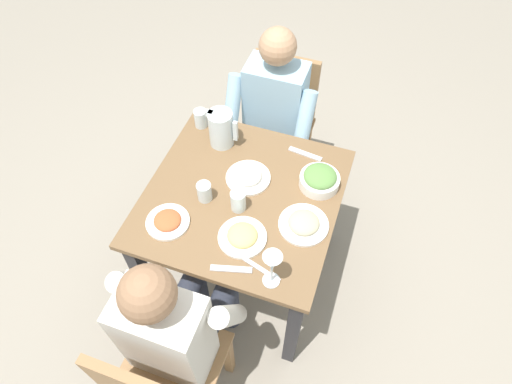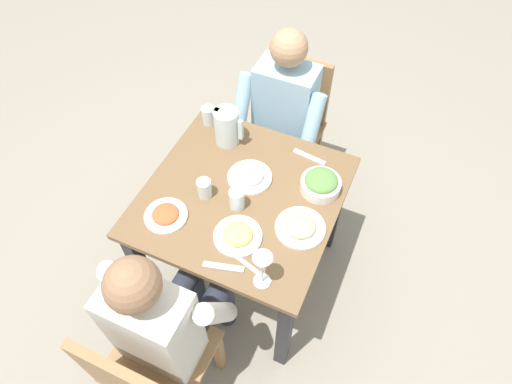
% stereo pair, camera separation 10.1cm
% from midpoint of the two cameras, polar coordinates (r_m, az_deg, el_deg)
% --- Properties ---
extents(ground_plane, '(8.00, 8.00, 0.00)m').
position_cam_midpoint_polar(ground_plane, '(2.66, -2.49, -10.17)').
color(ground_plane, gray).
extents(dining_table, '(0.87, 0.87, 0.75)m').
position_cam_midpoint_polar(dining_table, '(2.12, -3.06, -2.58)').
color(dining_table, brown).
rests_on(dining_table, ground_plane).
extents(chair_near, '(0.40, 0.40, 0.87)m').
position_cam_midpoint_polar(chair_near, '(1.98, -13.49, -22.43)').
color(chair_near, '#997047').
rests_on(chair_near, ground_plane).
extents(chair_far, '(0.40, 0.40, 0.87)m').
position_cam_midpoint_polar(chair_far, '(2.72, 1.98, 9.36)').
color(chair_far, '#997047').
rests_on(chair_far, ground_plane).
extents(diner_near, '(0.48, 0.53, 1.17)m').
position_cam_midpoint_polar(diner_near, '(1.88, -11.41, -15.78)').
color(diner_near, silver).
rests_on(diner_near, ground_plane).
extents(diner_far, '(0.48, 0.53, 1.17)m').
position_cam_midpoint_polar(diner_far, '(2.48, 0.59, 8.75)').
color(diner_far, '#9EC6E0').
rests_on(diner_far, ground_plane).
extents(water_pitcher, '(0.16, 0.12, 0.19)m').
position_cam_midpoint_polar(water_pitcher, '(2.17, -5.85, 8.08)').
color(water_pitcher, silver).
rests_on(water_pitcher, dining_table).
extents(salad_bowl, '(0.18, 0.18, 0.09)m').
position_cam_midpoint_polar(salad_bowl, '(2.03, 6.78, 1.63)').
color(salad_bowl, white).
rests_on(salad_bowl, dining_table).
extents(plate_fries, '(0.21, 0.21, 0.05)m').
position_cam_midpoint_polar(plate_fries, '(1.87, -3.31, -5.72)').
color(plate_fries, white).
rests_on(plate_fries, dining_table).
extents(plate_rice_curry, '(0.19, 0.19, 0.04)m').
position_cam_midpoint_polar(plate_rice_curry, '(1.96, -12.75, -3.72)').
color(plate_rice_curry, white).
rests_on(plate_rice_curry, dining_table).
extents(plate_yoghurt, '(0.21, 0.21, 0.06)m').
position_cam_midpoint_polar(plate_yoghurt, '(2.06, -2.42, 2.01)').
color(plate_yoghurt, white).
rests_on(plate_yoghurt, dining_table).
extents(plate_beans, '(0.22, 0.22, 0.05)m').
position_cam_midpoint_polar(plate_beans, '(1.91, 4.64, -4.10)').
color(plate_beans, white).
rests_on(plate_beans, dining_table).
extents(water_glass_near_right, '(0.07, 0.07, 0.10)m').
position_cam_midpoint_polar(water_glass_near_right, '(1.93, -3.79, -1.17)').
color(water_glass_near_right, silver).
rests_on(water_glass_near_right, dining_table).
extents(water_glass_center, '(0.07, 0.07, 0.09)m').
position_cam_midpoint_polar(water_glass_center, '(1.99, -8.10, -0.02)').
color(water_glass_center, silver).
rests_on(water_glass_center, dining_table).
extents(water_glass_far_left, '(0.07, 0.07, 0.10)m').
position_cam_midpoint_polar(water_glass_far_left, '(2.30, -8.39, 9.31)').
color(water_glass_far_left, silver).
rests_on(water_glass_far_left, dining_table).
extents(wine_glass, '(0.08, 0.08, 0.20)m').
position_cam_midpoint_polar(wine_glass, '(1.67, 0.34, -9.28)').
color(wine_glass, silver).
rests_on(wine_glass, dining_table).
extents(fork_near, '(0.17, 0.07, 0.01)m').
position_cam_midpoint_polar(fork_near, '(1.82, -4.81, -9.89)').
color(fork_near, silver).
rests_on(fork_near, dining_table).
extents(knife_near, '(0.18, 0.07, 0.01)m').
position_cam_midpoint_polar(knife_near, '(1.81, -1.02, -9.93)').
color(knife_near, silver).
rests_on(knife_near, dining_table).
extents(fork_far, '(0.17, 0.05, 0.01)m').
position_cam_midpoint_polar(fork_far, '(2.18, 5.02, 4.86)').
color(fork_far, silver).
rests_on(fork_far, dining_table).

